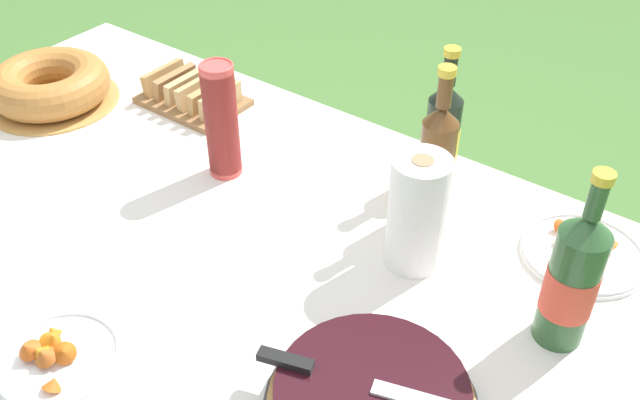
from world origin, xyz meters
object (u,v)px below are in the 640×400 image
object	(u,v)px
bundt_cake	(50,85)
snack_plate_near	(584,251)
cider_bottle_green	(572,280)
bread_board	(192,95)
juice_bottle_red	(442,134)
snack_plate_left	(56,357)
berry_tart	(371,400)
cider_bottle_amber	(436,164)
cup_stack	(221,121)
paper_towel_roll	(417,213)
serving_knife	(354,380)

from	to	relation	value
bundt_cake	snack_plate_near	distance (m)	1.34
cider_bottle_green	bread_board	size ratio (longest dim) A/B	1.32
juice_bottle_red	bread_board	world-z (taller)	juice_bottle_red
snack_plate_near	snack_plate_left	xyz separation A→B (m)	(-0.61, -0.77, 0.00)
berry_tart	cider_bottle_amber	distance (m)	0.51
cup_stack	juice_bottle_red	size ratio (longest dim) A/B	0.84
berry_tart	bundt_cake	world-z (taller)	bundt_cake
juice_bottle_red	bread_board	bearing A→B (deg)	-172.76
snack_plate_near	paper_towel_roll	bearing A→B (deg)	-141.35
berry_tart	serving_knife	world-z (taller)	serving_knife
paper_towel_roll	snack_plate_left	bearing A→B (deg)	-121.49
berry_tart	juice_bottle_red	size ratio (longest dim) A/B	1.05
paper_towel_roll	bread_board	distance (m)	0.78
berry_tart	juice_bottle_red	distance (m)	0.64
serving_knife	cup_stack	xyz separation A→B (m)	(-0.58, 0.35, 0.07)
cider_bottle_amber	snack_plate_left	size ratio (longest dim) A/B	1.65
berry_tart	snack_plate_left	xyz separation A→B (m)	(-0.47, -0.23, -0.01)
serving_knife	cider_bottle_green	distance (m)	0.39
bread_board	snack_plate_near	bearing A→B (deg)	1.87
snack_plate_near	paper_towel_roll	xyz separation A→B (m)	(-0.26, -0.21, 0.11)
snack_plate_left	snack_plate_near	bearing A→B (deg)	51.89
berry_tart	bundt_cake	xyz separation A→B (m)	(-1.18, 0.30, 0.02)
bundt_cake	cider_bottle_green	bearing A→B (deg)	0.69
snack_plate_near	snack_plate_left	bearing A→B (deg)	-128.11
cup_stack	paper_towel_roll	bearing A→B (deg)	-0.43
snack_plate_left	bundt_cake	bearing A→B (deg)	143.11
cider_bottle_green	cider_bottle_amber	size ratio (longest dim) A/B	1.00
cider_bottle_green	bundt_cake	bearing A→B (deg)	-179.31
berry_tart	serving_knife	size ratio (longest dim) A/B	0.91
juice_bottle_red	cup_stack	bearing A→B (deg)	-147.12
serving_knife	bundt_cake	distance (m)	1.19
bread_board	snack_plate_left	bearing A→B (deg)	-60.92
juice_bottle_red	cider_bottle_green	bearing A→B (deg)	-35.44
serving_knife	snack_plate_near	bearing A→B (deg)	56.20
juice_bottle_red	paper_towel_roll	world-z (taller)	juice_bottle_red
cider_bottle_green	juice_bottle_red	xyz separation A→B (m)	(-0.39, 0.27, -0.01)
serving_knife	bundt_cake	bearing A→B (deg)	147.61
berry_tart	cider_bottle_amber	world-z (taller)	cider_bottle_amber
bundt_cake	snack_plate_left	size ratio (longest dim) A/B	1.60
bundt_cake	juice_bottle_red	bearing A→B (deg)	16.82
cider_bottle_amber	bundt_cake	bearing A→B (deg)	-170.54
juice_bottle_red	snack_plate_left	size ratio (longest dim) A/B	1.53
serving_knife	paper_towel_roll	world-z (taller)	paper_towel_roll
cider_bottle_green	snack_plate_left	bearing A→B (deg)	-139.47
paper_towel_roll	bundt_cake	bearing A→B (deg)	-178.26
berry_tart	snack_plate_left	size ratio (longest dim) A/B	1.60
serving_knife	juice_bottle_red	distance (m)	0.63
snack_plate_near	serving_knife	bearing A→B (deg)	-106.57
bundt_cake	juice_bottle_red	size ratio (longest dim) A/B	1.05
bundt_cake	serving_knife	bearing A→B (deg)	-15.17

